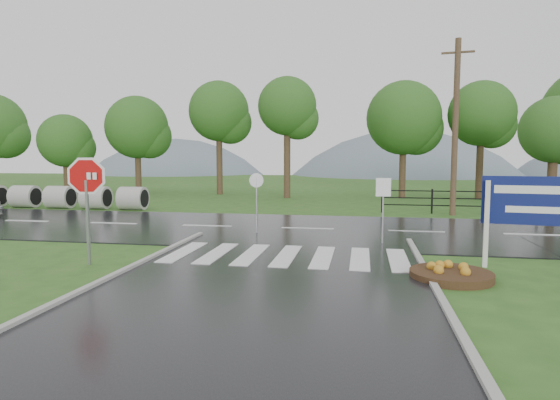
# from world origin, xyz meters

# --- Properties ---
(ground) EXTENTS (120.00, 120.00, 0.00)m
(ground) POSITION_xyz_m (0.00, 0.00, 0.00)
(ground) COLOR #2D5A1E
(ground) RESTS_ON ground
(main_road) EXTENTS (90.00, 8.00, 0.04)m
(main_road) POSITION_xyz_m (0.00, 10.00, 0.00)
(main_road) COLOR black
(main_road) RESTS_ON ground
(crosswalk) EXTENTS (6.50, 2.80, 0.02)m
(crosswalk) POSITION_xyz_m (0.00, 5.00, 0.06)
(crosswalk) COLOR silver
(crosswalk) RESTS_ON ground
(fence_west) EXTENTS (9.58, 0.08, 1.20)m
(fence_west) POSITION_xyz_m (7.75, 16.00, 0.72)
(fence_west) COLOR black
(fence_west) RESTS_ON ground
(hills) EXTENTS (102.00, 48.00, 48.00)m
(hills) POSITION_xyz_m (3.49, 65.00, -15.54)
(hills) COLOR slate
(hills) RESTS_ON ground
(treeline) EXTENTS (83.20, 5.20, 10.00)m
(treeline) POSITION_xyz_m (1.00, 24.00, 0.00)
(treeline) COLOR #24551A
(treeline) RESTS_ON ground
(culvert_pipes) EXTENTS (9.70, 1.20, 1.20)m
(culvert_pipes) POSITION_xyz_m (-13.94, 15.00, 0.60)
(culvert_pipes) COLOR #9E9B93
(culvert_pipes) RESTS_ON ground
(stop_sign) EXTENTS (1.28, 0.31, 2.95)m
(stop_sign) POSITION_xyz_m (-4.88, 3.29, 2.03)
(stop_sign) COLOR #939399
(stop_sign) RESTS_ON ground
(estate_billboard) EXTENTS (2.61, 0.43, 2.30)m
(estate_billboard) POSITION_xyz_m (6.31, 4.79, 1.58)
(estate_billboard) COLOR silver
(estate_billboard) RESTS_ON ground
(flower_bed) EXTENTS (1.84, 1.84, 0.37)m
(flower_bed) POSITION_xyz_m (4.05, 3.42, 0.14)
(flower_bed) COLOR #332111
(flower_bed) RESTS_ON ground
(reg_sign_small) EXTENTS (0.47, 0.09, 2.11)m
(reg_sign_small) POSITION_xyz_m (2.68, 7.36, 1.50)
(reg_sign_small) COLOR #939399
(reg_sign_small) RESTS_ON ground
(reg_sign_round) EXTENTS (0.51, 0.09, 2.19)m
(reg_sign_round) POSITION_xyz_m (-1.69, 8.69, 1.39)
(reg_sign_round) COLOR #939399
(reg_sign_round) RESTS_ON ground
(utility_pole_east) EXTENTS (1.45, 0.30, 8.16)m
(utility_pole_east) POSITION_xyz_m (6.25, 15.50, 4.15)
(utility_pole_east) COLOR #473523
(utility_pole_east) RESTS_ON ground
(entrance_tree_left) EXTENTS (3.26, 3.26, 5.71)m
(entrance_tree_left) POSITION_xyz_m (11.24, 17.50, 4.03)
(entrance_tree_left) COLOR #3D2B1C
(entrance_tree_left) RESTS_ON ground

